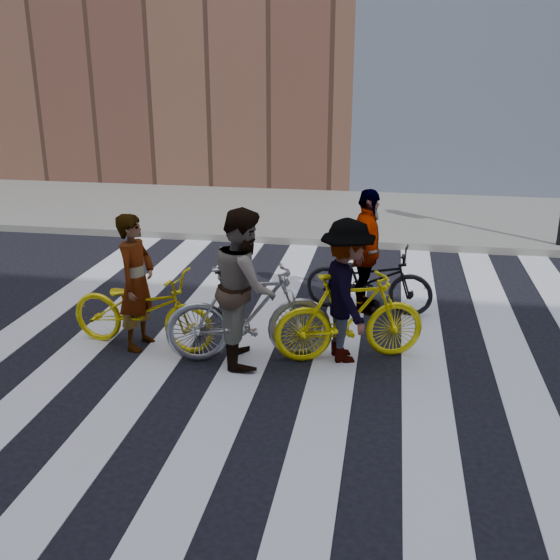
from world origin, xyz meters
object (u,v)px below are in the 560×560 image
(bike_yellow_left, at_px, (142,309))
(rider_left, at_px, (136,282))
(rider_mid, at_px, (245,286))
(rider_right, at_px, (347,291))
(bike_silver_mid, at_px, (249,314))
(rider_rear, at_px, (367,252))
(bike_yellow_right, at_px, (350,317))
(bike_dark_rear, at_px, (369,279))

(bike_yellow_left, height_order, rider_left, rider_left)
(rider_left, height_order, rider_mid, rider_mid)
(bike_yellow_left, height_order, rider_right, rider_right)
(rider_right, bearing_deg, rider_left, 73.29)
(bike_silver_mid, bearing_deg, rider_right, -95.45)
(rider_rear, bearing_deg, rider_right, -178.20)
(bike_yellow_right, distance_m, bike_dark_rear, 1.71)
(bike_yellow_left, height_order, bike_dark_rear, bike_yellow_left)
(bike_dark_rear, bearing_deg, bike_silver_mid, 151.41)
(bike_dark_rear, bearing_deg, rider_left, 128.86)
(bike_yellow_right, xyz_separation_m, rider_left, (-2.73, -0.08, 0.32))
(bike_dark_rear, xyz_separation_m, rider_rear, (-0.05, 0.00, 0.43))
(bike_dark_rear, xyz_separation_m, rider_mid, (-1.44, -1.93, 0.48))
(rider_left, distance_m, rider_right, 2.68)
(rider_right, bearing_deg, bike_yellow_right, -108.38)
(bike_silver_mid, distance_m, rider_right, 1.23)
(bike_silver_mid, bearing_deg, rider_left, 68.28)
(bike_dark_rear, height_order, rider_rear, rider_rear)
(bike_silver_mid, relative_size, rider_mid, 1.06)
(bike_yellow_left, xyz_separation_m, bike_dark_rear, (2.84, 1.78, -0.03))
(bike_yellow_left, relative_size, bike_dark_rear, 1.06)
(bike_dark_rear, relative_size, rider_rear, 1.02)
(bike_yellow_right, bearing_deg, rider_left, 73.26)
(bike_silver_mid, relative_size, bike_dark_rear, 1.09)
(bike_silver_mid, height_order, rider_rear, rider_rear)
(bike_yellow_right, height_order, rider_mid, rider_mid)
(rider_rear, bearing_deg, bike_dark_rear, -82.75)
(bike_yellow_right, height_order, rider_left, rider_left)
(rider_mid, distance_m, rider_rear, 2.38)
(bike_silver_mid, relative_size, rider_rear, 1.12)
(bike_silver_mid, xyz_separation_m, bike_yellow_right, (1.23, 0.22, -0.05))
(bike_yellow_right, height_order, bike_dark_rear, bike_yellow_right)
(rider_mid, xyz_separation_m, rider_right, (1.23, 0.22, -0.07))
(bike_silver_mid, distance_m, bike_dark_rear, 2.38)
(rider_mid, bearing_deg, bike_yellow_left, 67.89)
(rider_left, bearing_deg, rider_rear, -50.42)
(bike_dark_rear, relative_size, rider_right, 1.05)
(bike_yellow_right, bearing_deg, rider_mid, 81.54)
(bike_dark_rear, bearing_deg, bike_yellow_right, -178.20)
(bike_yellow_left, relative_size, rider_right, 1.11)
(rider_right, bearing_deg, bike_yellow_left, 73.32)
(bike_yellow_left, bearing_deg, bike_dark_rear, -50.42)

